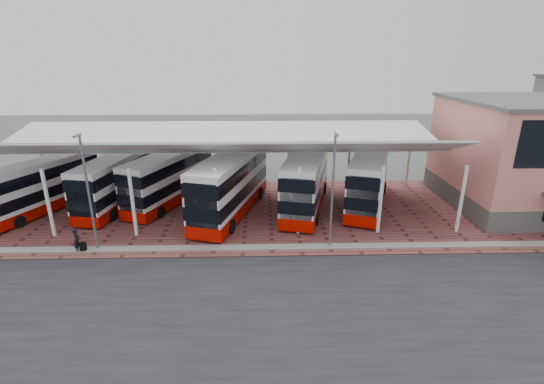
# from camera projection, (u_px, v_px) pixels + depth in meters

# --- Properties ---
(ground) EXTENTS (140.00, 140.00, 0.00)m
(ground) POSITION_uv_depth(u_px,v_px,m) (312.00, 301.00, 21.47)
(ground) COLOR #4A4D48
(road) EXTENTS (120.00, 14.00, 0.02)m
(road) POSITION_uv_depth(u_px,v_px,m) (314.00, 312.00, 20.53)
(road) COLOR black
(road) RESTS_ON ground
(forecourt) EXTENTS (72.00, 16.00, 0.06)m
(forecourt) POSITION_uv_depth(u_px,v_px,m) (317.00, 210.00, 33.77)
(forecourt) COLOR brown
(forecourt) RESTS_ON ground
(north_kerb) EXTENTS (120.00, 0.80, 0.14)m
(north_kerb) POSITION_uv_depth(u_px,v_px,m) (301.00, 247.00, 27.30)
(north_kerb) COLOR gray
(north_kerb) RESTS_ON ground
(canopy) EXTENTS (37.00, 11.63, 7.07)m
(canopy) POSITION_uv_depth(u_px,v_px,m) (221.00, 143.00, 32.53)
(canopy) COLOR white
(canopy) RESTS_ON ground
(lamp_west) EXTENTS (0.16, 0.90, 8.07)m
(lamp_west) POSITION_uv_depth(u_px,v_px,m) (88.00, 190.00, 25.58)
(lamp_west) COLOR slate
(lamp_west) RESTS_ON ground
(lamp_east) EXTENTS (0.16, 0.90, 8.07)m
(lamp_east) POSITION_uv_depth(u_px,v_px,m) (333.00, 188.00, 25.99)
(lamp_east) COLOR slate
(lamp_east) RESTS_ON ground
(bus_0) EXTENTS (6.24, 10.58, 4.31)m
(bus_0) POSITION_uv_depth(u_px,v_px,m) (42.00, 187.00, 33.03)
(bus_0) COLOR white
(bus_0) RESTS_ON forecourt
(bus_1) EXTENTS (4.16, 10.94, 4.40)m
(bus_1) POSITION_uv_depth(u_px,v_px,m) (117.00, 181.00, 34.19)
(bus_1) COLOR white
(bus_1) RESTS_ON forecourt
(bus_2) EXTENTS (6.33, 11.08, 4.50)m
(bus_2) POSITION_uv_depth(u_px,v_px,m) (170.00, 178.00, 34.95)
(bus_2) COLOR white
(bus_2) RESTS_ON forecourt
(bus_3) EXTENTS (5.97, 12.29, 4.94)m
(bus_3) POSITION_uv_depth(u_px,v_px,m) (231.00, 185.00, 32.44)
(bus_3) COLOR white
(bus_3) RESTS_ON forecourt
(bus_4) EXTENTS (5.38, 12.03, 4.83)m
(bus_4) POSITION_uv_depth(u_px,v_px,m) (306.00, 180.00, 33.78)
(bus_4) COLOR white
(bus_4) RESTS_ON forecourt
(bus_5) EXTENTS (6.32, 11.61, 4.70)m
(bus_5) POSITION_uv_depth(u_px,v_px,m) (369.00, 179.00, 34.31)
(bus_5) COLOR white
(bus_5) RESTS_ON forecourt
(pedestrian) EXTENTS (0.53, 0.69, 1.68)m
(pedestrian) POSITION_uv_depth(u_px,v_px,m) (77.00, 240.00, 26.49)
(pedestrian) COLOR black
(pedestrian) RESTS_ON forecourt
(suitcase) EXTENTS (0.38, 0.27, 0.66)m
(suitcase) POSITION_uv_depth(u_px,v_px,m) (83.00, 247.00, 26.62)
(suitcase) COLOR black
(suitcase) RESTS_ON forecourt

